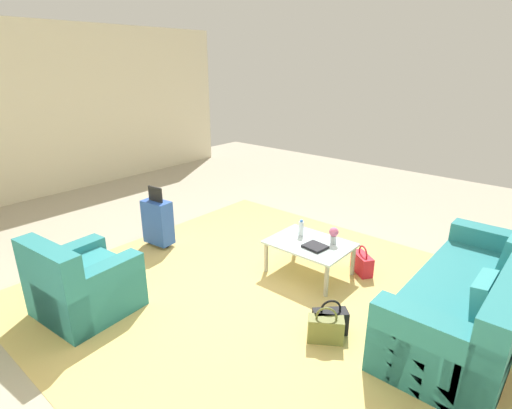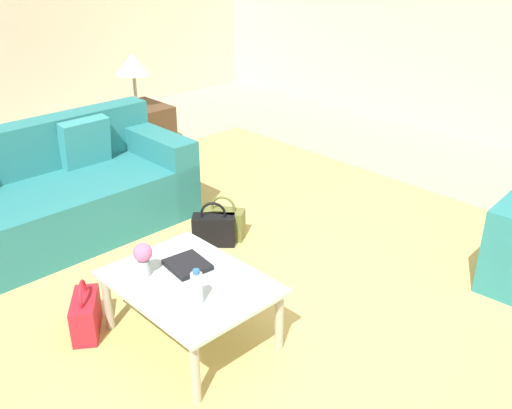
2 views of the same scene
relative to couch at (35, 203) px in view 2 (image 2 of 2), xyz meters
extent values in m
plane|color=#A89E89|center=(2.19, 0.60, -0.30)|extent=(12.00, 12.00, 0.00)
cube|color=tan|center=(1.59, 0.80, -0.30)|extent=(5.20, 4.40, 0.01)
cube|color=teal|center=(0.09, 0.00, -0.08)|extent=(0.93, 2.34, 0.45)
cube|color=teal|center=(-0.26, 0.00, 0.12)|extent=(0.22, 2.34, 0.85)
cube|color=teal|center=(0.09, 1.05, 0.03)|extent=(0.93, 0.24, 0.66)
cube|color=teal|center=(-0.10, 0.53, 0.33)|extent=(0.17, 0.40, 0.41)
cube|color=silver|center=(1.79, 0.10, 0.09)|extent=(0.94, 0.70, 0.02)
cylinder|color=#ADA899|center=(1.38, 0.40, -0.11)|extent=(0.05, 0.05, 0.38)
cylinder|color=#ADA899|center=(2.21, 0.40, -0.11)|extent=(0.05, 0.05, 0.38)
cylinder|color=#ADA899|center=(1.38, -0.20, -0.11)|extent=(0.05, 0.05, 0.38)
cylinder|color=#ADA899|center=(2.21, -0.20, -0.11)|extent=(0.05, 0.05, 0.38)
cylinder|color=silver|center=(1.99, 0.00, 0.19)|extent=(0.06, 0.06, 0.18)
cylinder|color=#2D6BBC|center=(1.99, 0.00, 0.30)|extent=(0.04, 0.04, 0.02)
cube|color=black|center=(1.67, 0.18, 0.12)|extent=(0.27, 0.24, 0.03)
cylinder|color=#B2B7BC|center=(1.57, -0.05, 0.15)|extent=(0.07, 0.07, 0.10)
sphere|color=#DB6693|center=(1.57, -0.05, 0.25)|extent=(0.11, 0.11, 0.11)
cube|color=#513823|center=(-1.01, 1.60, -0.03)|extent=(0.58, 0.58, 0.54)
cylinder|color=#ADA899|center=(-1.01, 1.60, 0.25)|extent=(0.18, 0.18, 0.02)
cylinder|color=#ADA899|center=(-1.01, 1.60, 0.42)|extent=(0.04, 0.04, 0.32)
cone|color=beige|center=(-1.01, 1.60, 0.68)|extent=(0.38, 0.38, 0.21)
cube|color=black|center=(1.02, 0.92, -0.18)|extent=(0.32, 0.33, 0.24)
torus|color=black|center=(1.02, 0.92, -0.04)|extent=(0.15, 0.15, 0.20)
cube|color=red|center=(1.31, -0.32, -0.18)|extent=(0.34, 0.30, 0.24)
torus|color=red|center=(1.31, -0.32, -0.04)|extent=(0.17, 0.13, 0.20)
cube|color=olive|center=(0.99, 1.04, -0.18)|extent=(0.34, 0.29, 0.24)
torus|color=olive|center=(0.99, 1.04, -0.04)|extent=(0.17, 0.12, 0.20)
camera|label=1|loc=(-0.49, 3.75, 2.12)|focal=28.00mm
camera|label=2|loc=(4.01, -1.51, 1.88)|focal=40.00mm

